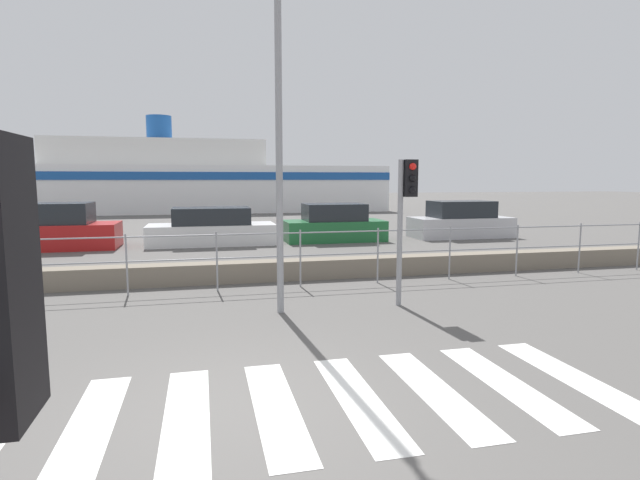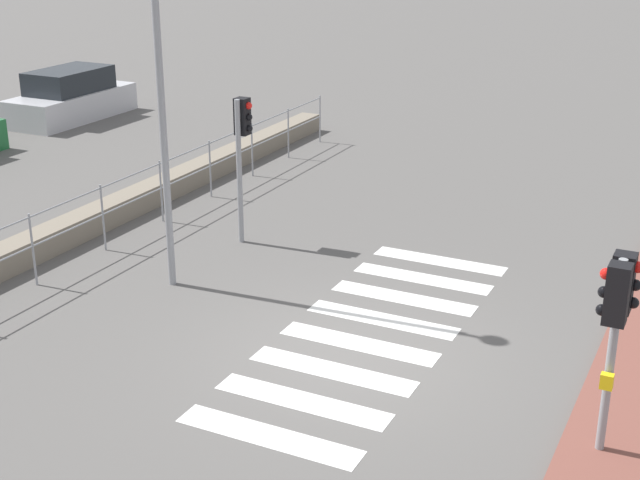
% 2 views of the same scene
% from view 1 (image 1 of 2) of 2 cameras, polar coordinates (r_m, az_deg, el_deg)
% --- Properties ---
extents(ground_plane, '(160.00, 160.00, 0.00)m').
position_cam_1_polar(ground_plane, '(5.47, -9.64, -18.77)').
color(ground_plane, '#565451').
extents(crosswalk, '(6.75, 2.40, 0.01)m').
position_cam_1_polar(crosswalk, '(5.58, -0.28, -18.09)').
color(crosswalk, silver).
rests_on(crosswalk, ground_plane).
extents(seawall, '(24.09, 0.55, 0.46)m').
position_cam_1_polar(seawall, '(11.75, -11.78, -3.68)').
color(seawall, slate).
rests_on(seawall, ground_plane).
extents(harbor_fence, '(21.72, 0.04, 1.27)m').
position_cam_1_polar(harbor_fence, '(10.79, -11.72, -1.42)').
color(harbor_fence, gray).
rests_on(harbor_fence, ground_plane).
extents(traffic_light_far, '(0.34, 0.32, 2.73)m').
position_cam_1_polar(traffic_light_far, '(9.39, 9.81, 4.63)').
color(traffic_light_far, gray).
rests_on(traffic_light_far, ground_plane).
extents(streetlamp, '(0.32, 0.90, 6.27)m').
position_cam_1_polar(streetlamp, '(8.73, -4.62, 16.66)').
color(streetlamp, gray).
rests_on(streetlamp, ground_plane).
extents(ferry_boat, '(26.59, 7.95, 6.99)m').
position_cam_1_polar(ferry_boat, '(38.97, -13.95, 6.50)').
color(ferry_boat, white).
rests_on(ferry_boat, ground_plane).
extents(parked_car_red, '(4.35, 1.87, 1.57)m').
position_cam_1_polar(parked_car_red, '(19.33, -28.40, 1.06)').
color(parked_car_red, '#B21919').
rests_on(parked_car_red, ground_plane).
extents(parked_car_white, '(4.57, 1.81, 1.35)m').
position_cam_1_polar(parked_car_white, '(18.67, -12.26, 1.27)').
color(parked_car_white, silver).
rests_on(parked_car_white, ground_plane).
extents(parked_car_green, '(3.84, 1.73, 1.44)m').
position_cam_1_polar(parked_car_green, '(19.31, 1.62, 1.72)').
color(parked_car_green, '#1E6633').
rests_on(parked_car_green, ground_plane).
extents(parked_car_silver, '(4.10, 1.71, 1.49)m').
position_cam_1_polar(parked_car_silver, '(21.35, 15.78, 2.02)').
color(parked_car_silver, '#BCBCC1').
rests_on(parked_car_silver, ground_plane).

